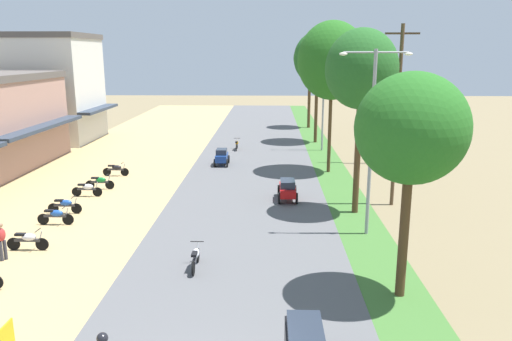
{
  "coord_description": "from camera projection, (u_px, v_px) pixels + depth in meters",
  "views": [
    {
      "loc": [
        1.22,
        -9.92,
        8.32
      ],
      "look_at": [
        0.46,
        18.07,
        1.67
      ],
      "focal_mm": 34.83,
      "sensor_mm": 36.0,
      "label": 1
    }
  ],
  "objects": [
    {
      "name": "parked_motorbike_fifth",
      "position": [
        87.0,
        188.0,
        29.18
      ],
      "size": [
        1.8,
        0.54,
        0.94
      ],
      "color": "black",
      "rests_on": "dirt_shoulder"
    },
    {
      "name": "motorbike_ahead_second",
      "position": [
        196.0,
        256.0,
        19.4
      ],
      "size": [
        0.54,
        1.8,
        0.94
      ],
      "color": "black",
      "rests_on": "road_strip"
    },
    {
      "name": "shophouse_far",
      "position": [
        47.0,
        88.0,
        47.2
      ],
      "size": [
        9.86,
        8.3,
        10.1
      ],
      "color": "silver",
      "rests_on": "ground"
    },
    {
      "name": "median_tree_fourth",
      "position": [
        318.0,
        58.0,
        45.35
      ],
      "size": [
        4.35,
        4.35,
        10.2
      ],
      "color": "#4C351E",
      "rests_on": "median_strip"
    },
    {
      "name": "parked_motorbike_sixth",
      "position": [
        100.0,
        181.0,
        30.75
      ],
      "size": [
        1.8,
        0.54,
        0.94
      ],
      "color": "black",
      "rests_on": "dirt_shoulder"
    },
    {
      "name": "utility_pole_near",
      "position": [
        374.0,
        101.0,
        37.26
      ],
      "size": [
        1.8,
        0.2,
        9.29
      ],
      "color": "brown",
      "rests_on": "ground"
    },
    {
      "name": "streetlamp_near",
      "position": [
        372.0,
        132.0,
        22.17
      ],
      "size": [
        3.16,
        0.2,
        8.44
      ],
      "color": "gray",
      "rests_on": "median_strip"
    },
    {
      "name": "median_tree_nearest",
      "position": [
        411.0,
        130.0,
        16.05
      ],
      "size": [
        3.68,
        3.68,
        7.72
      ],
      "color": "#4C351E",
      "rests_on": "median_strip"
    },
    {
      "name": "median_tree_fifth",
      "position": [
        310.0,
        58.0,
        54.58
      ],
      "size": [
        3.67,
        3.67,
        9.67
      ],
      "color": "#4C351E",
      "rests_on": "median_strip"
    },
    {
      "name": "streetlamp_mid",
      "position": [
        323.0,
        97.0,
        42.16
      ],
      "size": [
        3.16,
        0.2,
        8.09
      ],
      "color": "gray",
      "rests_on": "median_strip"
    },
    {
      "name": "parked_motorbike_fourth",
      "position": [
        65.0,
        205.0,
        26.06
      ],
      "size": [
        1.8,
        0.54,
        0.94
      ],
      "color": "black",
      "rests_on": "dirt_shoulder"
    },
    {
      "name": "parked_motorbike_seventh",
      "position": [
        116.0,
        169.0,
        34.07
      ],
      "size": [
        1.8,
        0.54,
        0.94
      ],
      "color": "black",
      "rests_on": "dirt_shoulder"
    },
    {
      "name": "median_tree_third",
      "position": [
        332.0,
        61.0,
        33.6
      ],
      "size": [
        4.7,
        4.7,
        10.41
      ],
      "color": "#4C351E",
      "rests_on": "median_strip"
    },
    {
      "name": "car_hatchback_blue",
      "position": [
        222.0,
        156.0,
        37.3
      ],
      "size": [
        1.04,
        2.0,
        1.23
      ],
      "color": "navy",
      "rests_on": "road_strip"
    },
    {
      "name": "parked_motorbike_second",
      "position": [
        28.0,
        239.0,
        21.2
      ],
      "size": [
        1.8,
        0.54,
        0.94
      ],
      "color": "black",
      "rests_on": "dirt_shoulder"
    },
    {
      "name": "pedestrian_on_shoulder",
      "position": [
        2.0,
        239.0,
        20.1
      ],
      "size": [
        0.39,
        0.43,
        1.62
      ],
      "color": "#33333D",
      "rests_on": "dirt_shoulder"
    },
    {
      "name": "motorbike_ahead_third",
      "position": [
        237.0,
        144.0,
        43.3
      ],
      "size": [
        0.54,
        1.8,
        0.94
      ],
      "color": "black",
      "rests_on": "road_strip"
    },
    {
      "name": "car_sedan_red",
      "position": [
        287.0,
        189.0,
        28.41
      ],
      "size": [
        1.1,
        2.26,
        1.19
      ],
      "color": "red",
      "rests_on": "road_strip"
    },
    {
      "name": "parked_motorbike_third",
      "position": [
        56.0,
        215.0,
        24.36
      ],
      "size": [
        1.8,
        0.54,
        0.94
      ],
      "color": "black",
      "rests_on": "dirt_shoulder"
    },
    {
      "name": "utility_pole_far",
      "position": [
        397.0,
        114.0,
        26.74
      ],
      "size": [
        1.8,
        0.2,
        9.81
      ],
      "color": "brown",
      "rests_on": "ground"
    },
    {
      "name": "median_tree_second",
      "position": [
        362.0,
        70.0,
        24.71
      ],
      "size": [
        3.63,
        3.63,
        9.49
      ],
      "color": "#4C351E",
      "rests_on": "median_strip"
    }
  ]
}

